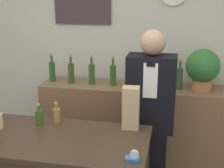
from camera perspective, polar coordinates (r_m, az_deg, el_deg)
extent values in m
cube|color=beige|center=(3.53, 1.47, 6.76)|extent=(5.20, 0.06, 2.70)
cube|color=brown|center=(3.49, 4.29, -8.18)|extent=(2.05, 0.43, 0.98)
cube|color=#39281C|center=(2.37, -11.09, -9.89)|extent=(1.43, 0.69, 0.04)
cube|color=black|center=(3.03, 6.63, -14.68)|extent=(0.32, 0.25, 0.77)
cube|color=black|center=(2.73, 7.13, -1.66)|extent=(0.42, 0.25, 0.67)
cube|color=white|center=(2.56, 7.02, 0.58)|extent=(0.12, 0.01, 0.29)
cube|color=black|center=(2.53, 7.12, 3.47)|extent=(0.07, 0.01, 0.03)
sphere|color=tan|center=(2.63, 7.48, 7.56)|extent=(0.22, 0.22, 0.22)
cylinder|color=#B27047|center=(3.28, 15.99, -0.19)|extent=(0.20, 0.20, 0.11)
sphere|color=#2D6B2D|center=(3.23, 16.27, 3.21)|extent=(0.34, 0.34, 0.34)
cube|color=tan|center=(2.40, 3.46, -4.39)|extent=(0.13, 0.11, 0.33)
cube|color=#2D66A8|center=(2.02, 3.73, -13.51)|extent=(0.09, 0.06, 0.02)
cylinder|color=silver|center=(2.01, 4.10, -12.71)|extent=(0.06, 0.02, 0.06)
cylinder|color=#355419|center=(2.57, -13.19, -5.98)|extent=(0.06, 0.06, 0.12)
cylinder|color=#355419|center=(2.54, -13.30, -4.32)|extent=(0.02, 0.02, 0.04)
cylinder|color=#B29933|center=(2.53, -13.34, -3.74)|extent=(0.03, 0.03, 0.01)
cylinder|color=olive|center=(2.57, -10.06, -5.73)|extent=(0.06, 0.06, 0.12)
cylinder|color=olive|center=(2.55, -10.15, -4.08)|extent=(0.02, 0.02, 0.04)
cylinder|color=#B29933|center=(2.54, -10.18, -3.50)|extent=(0.03, 0.03, 0.01)
cylinder|color=#275622|center=(3.53, -10.88, 2.22)|extent=(0.07, 0.07, 0.22)
cylinder|color=#275622|center=(3.50, -11.01, 4.55)|extent=(0.03, 0.03, 0.08)
cylinder|color=#B29933|center=(3.49, -11.05, 5.37)|extent=(0.03, 0.03, 0.03)
cylinder|color=#31501E|center=(3.43, -7.48, 1.93)|extent=(0.07, 0.07, 0.22)
cylinder|color=#31501E|center=(3.39, -7.57, 4.33)|extent=(0.03, 0.03, 0.08)
cylinder|color=#B29933|center=(3.38, -7.60, 5.18)|extent=(0.03, 0.03, 0.03)
cylinder|color=#2C5722|center=(3.36, -3.73, 1.75)|extent=(0.07, 0.07, 0.22)
cylinder|color=#2C5722|center=(3.33, -3.78, 4.20)|extent=(0.03, 0.03, 0.08)
cylinder|color=#B29933|center=(3.32, -3.80, 5.06)|extent=(0.03, 0.03, 0.03)
cylinder|color=#2A581D|center=(3.32, 0.17, 1.60)|extent=(0.07, 0.07, 0.22)
cylinder|color=#2A581D|center=(3.29, 0.17, 4.08)|extent=(0.03, 0.03, 0.08)
cylinder|color=#B29933|center=(3.27, 0.17, 4.95)|extent=(0.03, 0.03, 0.03)
cylinder|color=#304E24|center=(3.29, 4.13, 1.39)|extent=(0.07, 0.07, 0.22)
cylinder|color=#304E24|center=(3.25, 4.19, 3.89)|extent=(0.03, 0.03, 0.08)
cylinder|color=#B29933|center=(3.24, 4.20, 4.78)|extent=(0.03, 0.03, 0.03)
cylinder|color=#2A5322|center=(3.27, 8.16, 1.17)|extent=(0.07, 0.07, 0.22)
cylinder|color=#2A5322|center=(3.23, 8.26, 3.69)|extent=(0.03, 0.03, 0.08)
cylinder|color=#B29933|center=(3.22, 8.30, 4.58)|extent=(0.03, 0.03, 0.03)
cylinder|color=#2D5429|center=(3.26, 12.21, 0.94)|extent=(0.07, 0.07, 0.22)
cylinder|color=#2D5429|center=(3.23, 12.37, 3.46)|extent=(0.03, 0.03, 0.08)
cylinder|color=#B29933|center=(3.22, 12.42, 4.35)|extent=(0.03, 0.03, 0.03)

